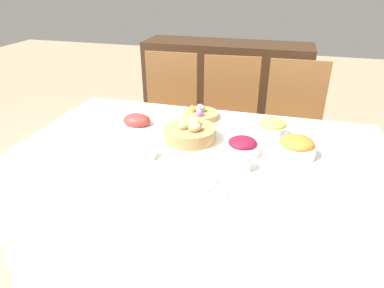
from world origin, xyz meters
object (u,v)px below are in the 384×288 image
Objects in this scene: butter_dish at (146,154)px; dinner_plate at (189,179)px; chair_far_center at (228,121)px; ham_platter at (137,121)px; bread_basket at (190,132)px; spoon at (229,186)px; chair_far_left at (168,115)px; pineapple_bowl at (272,128)px; sideboard at (225,93)px; carrot_bowl at (296,147)px; egg_basket at (200,114)px; chair_far_right at (292,128)px; beet_salad_bowl at (242,146)px; drinking_cup at (243,163)px; fork at (157,175)px; knife at (222,185)px.

dinner_plate is at bearing -29.90° from butter_dish.
chair_far_center is 3.99× the size of ham_platter.
spoon is at bearing -54.09° from bread_basket.
bread_basket is (0.42, -0.84, 0.27)m from chair_far_left.
dinner_plate reaches higher than spoon.
pineapple_bowl is at bearing 20.28° from bread_basket.
butter_dish is (0.19, -0.33, -0.01)m from ham_platter.
sideboard reaches higher than dinner_plate.
chair_far_center is at bearing -77.89° from sideboard.
butter_dish is at bearing -162.93° from carrot_bowl.
egg_basket is at bearing 94.66° from bread_basket.
chair_far_right reaches higher than butter_dish.
beet_salad_bowl reaches higher than drinking_cup.
sideboard is (0.32, 0.80, -0.05)m from chair_far_left.
bread_basket is at bearing 165.15° from beet_salad_bowl.
egg_basket is 1.15× the size of carrot_bowl.
ham_platter is at bearing 172.54° from carrot_bowl.
ham_platter is 0.56m from fork.
dinner_plate is at bearing -144.25° from drinking_cup.
beet_salad_bowl is at bearing -81.31° from chair_far_center.
chair_far_left reaches higher than knife.
fork is at bearing -74.86° from chair_far_left.
sideboard is at bearing 93.65° from bread_basket.
chair_far_left is 3.99× the size of ham_platter.
beet_salad_bowl is at bearing -77.14° from sideboard.
bread_basket is at bearing 143.28° from drinking_cup.
spoon is 2.48× the size of drinking_cup.
pineapple_bowl reaches higher than butter_dish.
bread_basket reaches higher than beet_salad_bowl.
sideboard reaches higher than knife.
ham_platter is at bearing 133.17° from dinner_plate.
beet_salad_bowl is (0.71, -0.91, 0.27)m from chair_far_left.
sideboard reaches higher than egg_basket.
chair_far_center is at bearing 116.68° from pineapple_bowl.
fork is (-0.02, -0.69, -0.02)m from egg_basket.
pineapple_bowl is at bearing 74.18° from knife.
dinner_plate is 1.30× the size of spoon.
spoon is at bearing -91.42° from beet_salad_bowl.
egg_basket is 1.33× the size of pineapple_bowl.
beet_salad_bowl reaches higher than fork.
drinking_cup reaches higher than butter_dish.
bread_basket is 0.54m from carrot_bowl.
chair_far_left is at bearing 127.78° from beet_salad_bowl.
butter_dish is (-0.11, 0.15, 0.01)m from fork.
knife is at bearing 0.95° from fork.
egg_basket is at bearing 112.55° from knife.
sideboard is 8.40× the size of knife.
chair_far_right is 0.98m from beet_salad_bowl.
dinner_plate is 0.15m from fork.
ham_platter is 1.51× the size of pineapple_bowl.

